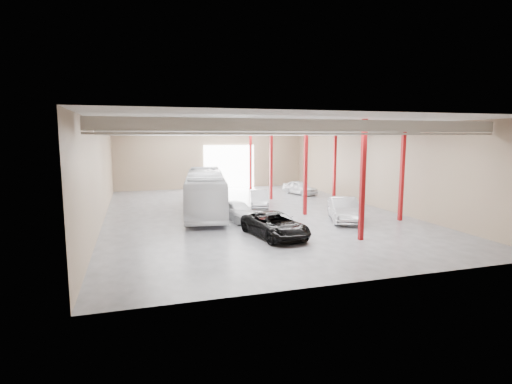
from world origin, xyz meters
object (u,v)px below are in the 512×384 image
car_row_a (237,211)px  car_row_c (204,188)px  car_right_near (344,209)px  car_right_far (300,188)px  coach_bus (205,192)px  car_row_b (259,198)px  black_sedan (275,225)px

car_row_a → car_row_c: (-0.17, 12.72, 0.11)m
car_right_near → car_right_far: 13.36m
coach_bus → car_row_b: coach_bus is taller
car_row_c → car_row_a: bearing=-72.3°
car_row_b → car_right_far: bearing=57.3°
car_row_a → car_right_near: (7.33, -2.29, 0.10)m
car_row_c → coach_bus: bearing=-82.1°
black_sedan → car_right_far: size_ratio=1.28×
coach_bus → car_row_a: bearing=-54.1°
car_row_c → car_right_far: size_ratio=1.40×
car_row_b → car_right_near: 8.49m
car_row_c → car_right_near: car_row_c is taller
car_row_c → car_right_far: (9.77, -1.84, -0.14)m
black_sedan → coach_bus: bearing=98.2°
car_row_c → car_right_near: bearing=-46.5°
car_row_a → car_right_near: 7.68m
coach_bus → car_right_far: coach_bus is taller
black_sedan → car_right_far: bearing=52.6°
car_right_near → car_right_far: (2.27, 13.17, -0.13)m
coach_bus → car_right_near: size_ratio=2.41×
car_right_near → car_row_c: bearing=136.4°
car_row_b → car_row_c: (-3.50, 7.52, 0.15)m
car_row_a → car_row_b: 6.17m
coach_bus → car_right_near: (9.00, -5.64, -0.87)m
car_row_a → car_row_c: 12.72m
black_sedan → car_right_near: 6.93m
car_row_b → coach_bus: bearing=-144.6°
coach_bus → car_row_b: (5.00, 1.85, -1.00)m
black_sedan → car_right_far: 18.22m
black_sedan → car_row_c: (-1.21, 17.92, 0.11)m
black_sedan → car_row_b: black_sedan is taller
coach_bus → car_row_c: bearing=90.3°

